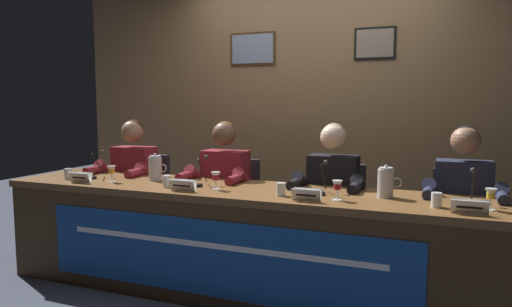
{
  "coord_description": "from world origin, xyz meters",
  "views": [
    {
      "loc": [
        1.23,
        -3.02,
        1.36
      ],
      "look_at": [
        0.0,
        0.0,
        1.01
      ],
      "focal_mm": 33.43,
      "sensor_mm": 36.0,
      "label": 1
    }
  ],
  "objects_px": {
    "panelist_far_left": "(129,179)",
    "nameplate_far_right": "(470,207)",
    "panelist_center_right": "(330,193)",
    "microphone_center_right": "(322,183)",
    "microphone_far_left": "(96,169)",
    "conference_table": "(249,227)",
    "nameplate_center_left": "(183,185)",
    "panelist_far_right": "(463,203)",
    "juice_glass_far_left": "(112,171)",
    "juice_glass_center_right": "(337,186)",
    "chair_far_left": "(144,205)",
    "microphone_far_right": "(473,194)",
    "microphone_center_left": "(201,176)",
    "chair_far_right": "(460,236)",
    "water_cup_center_left": "(167,182)",
    "panelist_center_left": "(221,185)",
    "chair_center_right": "(336,224)",
    "nameplate_center_right": "(307,195)",
    "water_cup_center_right": "(281,190)",
    "water_cup_far_right": "(436,201)",
    "juice_glass_far_right": "(491,195)",
    "juice_glass_center_left": "(216,177)",
    "nameplate_far_left": "(81,177)",
    "chair_center_left": "(232,214)",
    "water_pitcher_left_side": "(155,168)",
    "water_pitcher_right_side": "(386,183)",
    "water_cup_far_left": "(68,174)"
  },
  "relations": [
    {
      "from": "microphone_center_left",
      "to": "chair_far_right",
      "type": "xyz_separation_m",
      "value": [
        1.75,
        0.56,
        -0.41
      ]
    },
    {
      "from": "juice_glass_far_left",
      "to": "juice_glass_center_right",
      "type": "height_order",
      "value": "same"
    },
    {
      "from": "chair_far_left",
      "to": "panelist_center_right",
      "type": "xyz_separation_m",
      "value": [
        1.77,
        -0.2,
        0.28
      ]
    },
    {
      "from": "nameplate_center_right",
      "to": "microphone_far_right",
      "type": "bearing_deg",
      "value": 13.8
    },
    {
      "from": "nameplate_center_left",
      "to": "panelist_far_right",
      "type": "relative_size",
      "value": 0.16
    },
    {
      "from": "chair_center_left",
      "to": "microphone_far_right",
      "type": "bearing_deg",
      "value": -17.61
    },
    {
      "from": "microphone_center_left",
      "to": "juice_glass_far_right",
      "type": "bearing_deg",
      "value": -2.64
    },
    {
      "from": "panelist_center_right",
      "to": "nameplate_center_left",
      "type": "bearing_deg",
      "value": -145.62
    },
    {
      "from": "water_pitcher_right_side",
      "to": "panelist_far_right",
      "type": "bearing_deg",
      "value": 32.84
    },
    {
      "from": "chair_far_left",
      "to": "panelist_center_right",
      "type": "distance_m",
      "value": 1.81
    },
    {
      "from": "nameplate_center_left",
      "to": "panelist_far_right",
      "type": "xyz_separation_m",
      "value": [
        1.76,
        0.6,
        -0.1
      ]
    },
    {
      "from": "juice_glass_far_left",
      "to": "juice_glass_center_right",
      "type": "relative_size",
      "value": 1.0
    },
    {
      "from": "panelist_center_right",
      "to": "juice_glass_far_right",
      "type": "distance_m",
      "value": 1.12
    },
    {
      "from": "microphone_far_right",
      "to": "chair_center_left",
      "type": "bearing_deg",
      "value": 162.39
    },
    {
      "from": "juice_glass_far_left",
      "to": "panelist_center_right",
      "type": "height_order",
      "value": "panelist_center_right"
    },
    {
      "from": "juice_glass_center_left",
      "to": "chair_far_right",
      "type": "relative_size",
      "value": 0.14
    },
    {
      "from": "nameplate_center_right",
      "to": "nameplate_far_left",
      "type": "bearing_deg",
      "value": 179.62
    },
    {
      "from": "juice_glass_center_left",
      "to": "microphone_center_right",
      "type": "xyz_separation_m",
      "value": [
        0.72,
        0.13,
        -0.01
      ]
    },
    {
      "from": "microphone_far_left",
      "to": "water_pitcher_right_side",
      "type": "xyz_separation_m",
      "value": [
        2.23,
        0.07,
        0.02
      ]
    },
    {
      "from": "panelist_center_right",
      "to": "microphone_center_right",
      "type": "distance_m",
      "value": 0.37
    },
    {
      "from": "chair_center_right",
      "to": "microphone_center_right",
      "type": "xyz_separation_m",
      "value": [
        0.02,
        -0.54,
        0.41
      ]
    },
    {
      "from": "water_cup_center_right",
      "to": "microphone_far_right",
      "type": "relative_size",
      "value": 0.39
    },
    {
      "from": "chair_far_left",
      "to": "microphone_far_right",
      "type": "height_order",
      "value": "microphone_far_right"
    },
    {
      "from": "nameplate_center_right",
      "to": "chair_center_right",
      "type": "bearing_deg",
      "value": 89.54
    },
    {
      "from": "nameplate_center_right",
      "to": "panelist_far_left",
      "type": "bearing_deg",
      "value": 161.11
    },
    {
      "from": "conference_table",
      "to": "juice_glass_center_right",
      "type": "xyz_separation_m",
      "value": [
        0.61,
        -0.04,
        0.32
      ]
    },
    {
      "from": "panelist_far_left",
      "to": "juice_glass_far_left",
      "type": "distance_m",
      "value": 0.54
    },
    {
      "from": "conference_table",
      "to": "chair_far_left",
      "type": "xyz_separation_m",
      "value": [
        -1.32,
        0.66,
        -0.1
      ]
    },
    {
      "from": "juice_glass_center_left",
      "to": "water_cup_far_right",
      "type": "bearing_deg",
      "value": -0.66
    },
    {
      "from": "water_cup_far_left",
      "to": "nameplate_far_right",
      "type": "relative_size",
      "value": 0.45
    },
    {
      "from": "nameplate_far_left",
      "to": "microphone_center_left",
      "type": "relative_size",
      "value": 0.83
    },
    {
      "from": "chair_far_right",
      "to": "panelist_far_left",
      "type": "bearing_deg",
      "value": -175.74
    },
    {
      "from": "panelist_far_left",
      "to": "microphone_far_right",
      "type": "height_order",
      "value": "panelist_far_left"
    },
    {
      "from": "microphone_far_right",
      "to": "water_cup_far_right",
      "type": "bearing_deg",
      "value": -151.1
    },
    {
      "from": "water_cup_far_left",
      "to": "juice_glass_center_left",
      "type": "distance_m",
      "value": 1.28
    },
    {
      "from": "conference_table",
      "to": "panelist_center_right",
      "type": "bearing_deg",
      "value": 46.07
    },
    {
      "from": "nameplate_far_left",
      "to": "water_pitcher_left_side",
      "type": "distance_m",
      "value": 0.55
    },
    {
      "from": "microphone_far_left",
      "to": "conference_table",
      "type": "bearing_deg",
      "value": -3.97
    },
    {
      "from": "nameplate_center_right",
      "to": "juice_glass_far_right",
      "type": "xyz_separation_m",
      "value": [
        1.02,
        0.15,
        0.05
      ]
    },
    {
      "from": "water_cup_far_left",
      "to": "panelist_center_left",
      "type": "distance_m",
      "value": 1.2
    },
    {
      "from": "nameplate_center_right",
      "to": "chair_far_right",
      "type": "xyz_separation_m",
      "value": [
        0.89,
        0.8,
        -0.38
      ]
    },
    {
      "from": "chair_center_right",
      "to": "juice_glass_center_right",
      "type": "height_order",
      "value": "juice_glass_center_right"
    },
    {
      "from": "microphone_far_left",
      "to": "nameplate_far_right",
      "type": "bearing_deg",
      "value": -4.77
    },
    {
      "from": "panelist_center_right",
      "to": "microphone_far_left",
      "type": "bearing_deg",
      "value": -168.4
    },
    {
      "from": "panelist_center_left",
      "to": "nameplate_center_left",
      "type": "xyz_separation_m",
      "value": [
        0.01,
        -0.6,
        0.1
      ]
    },
    {
      "from": "nameplate_center_right",
      "to": "chair_far_right",
      "type": "bearing_deg",
      "value": 41.95
    },
    {
      "from": "panelist_far_left",
      "to": "nameplate_far_right",
      "type": "height_order",
      "value": "panelist_far_left"
    },
    {
      "from": "chair_center_right",
      "to": "microphone_center_right",
      "type": "distance_m",
      "value": 0.68
    },
    {
      "from": "water_cup_center_left",
      "to": "panelist_center_left",
      "type": "bearing_deg",
      "value": 71.58
    },
    {
      "from": "water_cup_center_right",
      "to": "water_cup_far_right",
      "type": "relative_size",
      "value": 1.0
    }
  ]
}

